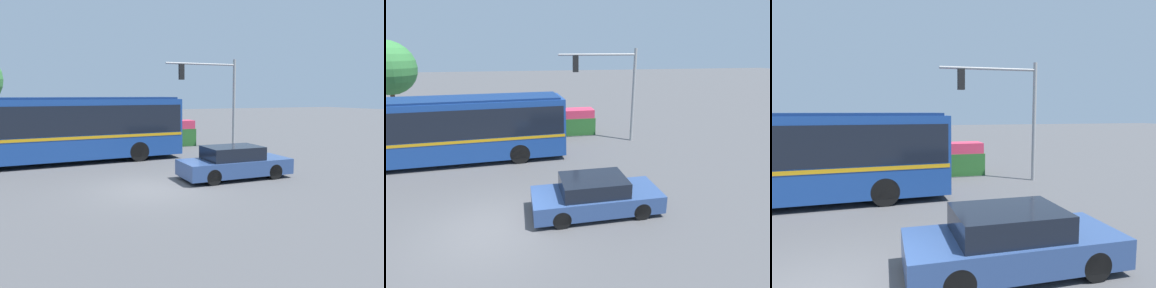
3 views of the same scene
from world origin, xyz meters
TOP-DOWN VIEW (x-y plane):
  - ground_plane at (0.00, 0.00)m, footprint 140.00×140.00m
  - city_bus at (-2.29, 6.76)m, footprint 11.35×3.14m
  - sedan_foreground at (3.61, 0.55)m, footprint 4.50×1.87m
  - traffic_light_pole at (6.71, 8.58)m, footprint 4.60×0.24m
  - flowering_hedge at (2.84, 10.81)m, footprint 6.30×1.25m
  - street_tree_left at (-7.30, 13.67)m, footprint 3.56×3.56m

SIDE VIEW (x-z plane):
  - ground_plane at x=0.00m, z-range 0.00..0.00m
  - sedan_foreground at x=3.61m, z-range -0.04..1.27m
  - flowering_hedge at x=2.84m, z-range -0.01..1.66m
  - city_bus at x=-2.29m, z-range 0.22..3.46m
  - traffic_light_pole at x=6.71m, z-range 0.90..6.44m
  - street_tree_left at x=-7.30m, z-range 1.25..7.33m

